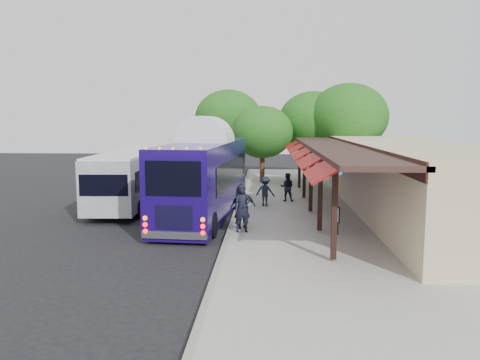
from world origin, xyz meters
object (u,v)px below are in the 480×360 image
(ped_b, at_px, (287,187))
(ped_c, at_px, (243,207))
(coach_bus, at_px, (206,173))
(city_bus, at_px, (133,175))
(ped_d, at_px, (265,191))
(ped_a, at_px, (242,209))
(sign_board, at_px, (338,216))

(ped_b, relative_size, ped_c, 0.86)
(coach_bus, xyz_separation_m, city_bus, (-4.47, 2.73, -0.44))
(city_bus, distance_m, ped_b, 8.72)
(ped_b, bearing_deg, coach_bus, 43.29)
(city_bus, xyz_separation_m, ped_d, (7.45, -1.14, -0.71))
(ped_a, bearing_deg, coach_bus, 97.15)
(sign_board, bearing_deg, ped_c, 162.17)
(ped_a, bearing_deg, ped_d, 62.32)
(coach_bus, bearing_deg, sign_board, -33.48)
(ped_b, distance_m, sign_board, 7.92)
(ped_c, xyz_separation_m, sign_board, (3.84, -0.93, -0.14))
(ped_b, height_order, sign_board, ped_b)
(city_bus, xyz_separation_m, sign_board, (10.36, -7.26, -0.72))
(sign_board, bearing_deg, coach_bus, 138.26)
(coach_bus, xyz_separation_m, ped_d, (2.98, 1.59, -1.15))
(city_bus, height_order, ped_c, city_bus)
(ped_a, xyz_separation_m, ped_b, (2.16, 7.46, -0.18))
(city_bus, xyz_separation_m, ped_c, (6.52, -6.33, -0.58))
(ped_d, bearing_deg, ped_c, 98.30)
(ped_d, bearing_deg, sign_board, 133.92)
(ped_a, bearing_deg, ped_b, 55.24)
(ped_a, distance_m, ped_b, 7.77)
(city_bus, height_order, ped_a, city_bus)
(sign_board, bearing_deg, ped_b, 98.04)
(coach_bus, relative_size, ped_d, 7.74)
(ped_c, xyz_separation_m, ped_d, (0.93, 5.18, -0.13))
(ped_a, height_order, sign_board, ped_a)
(city_bus, relative_size, sign_board, 9.69)
(coach_bus, distance_m, ped_d, 3.57)
(ped_b, distance_m, ped_c, 7.15)
(ped_c, bearing_deg, sign_board, 149.07)
(ped_a, xyz_separation_m, ped_d, (0.93, 5.84, -0.18))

